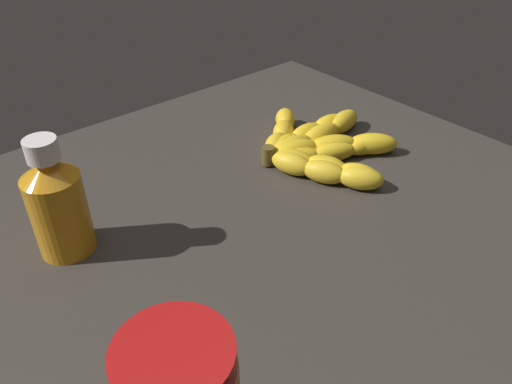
# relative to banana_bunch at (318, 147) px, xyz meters

# --- Properties ---
(ground_plane) EXTENTS (0.90, 0.80, 0.03)m
(ground_plane) POSITION_rel_banana_bunch_xyz_m (-0.18, -0.06, -0.03)
(ground_plane) COLOR #38332D
(banana_bunch) EXTENTS (0.23, 0.28, 0.04)m
(banana_bunch) POSITION_rel_banana_bunch_xyz_m (0.00, 0.00, 0.00)
(banana_bunch) COLOR yellow
(banana_bunch) RESTS_ON ground_plane
(honey_bottle) EXTENTS (0.07, 0.07, 0.15)m
(honey_bottle) POSITION_rel_banana_bunch_xyz_m (-0.40, 0.05, 0.05)
(honey_bottle) COLOR orange
(honey_bottle) RESTS_ON ground_plane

